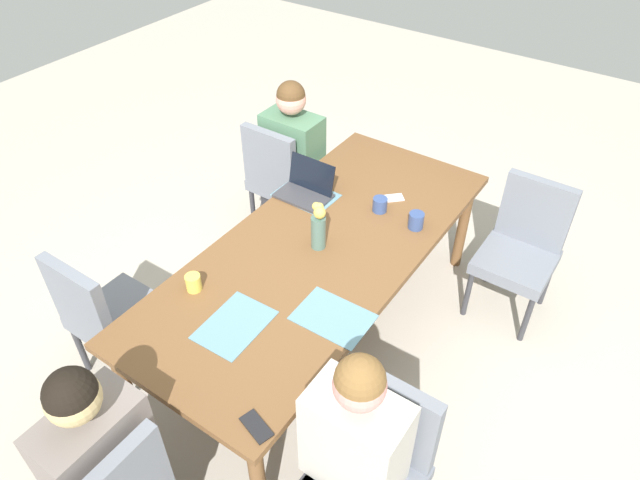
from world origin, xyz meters
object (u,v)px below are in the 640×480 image
Objects in this scene: chair_far_left_mid at (281,175)px; flower_vase at (319,226)px; person_near_left_near at (354,463)px; coffee_mug_near_right at (380,205)px; person_head_left_left_far at (110,476)px; chair_near_right_mid at (523,244)px; chair_near_left_near at (375,460)px; laptop_far_left_mid at (306,189)px; person_far_left_mid at (293,170)px; phone_silver at (391,198)px; phone_black at (256,427)px; chair_far_right_near at (106,313)px; dining_table at (320,256)px; coffee_mug_centre_left at (193,283)px; coffee_mug_near_left at (416,221)px.

chair_far_left_mid is 1.13m from flower_vase.
coffee_mug_near_right is (1.34, 0.67, 0.24)m from person_near_left_near.
person_head_left_left_far reaches higher than chair_near_right_mid.
chair_near_right_mid is (1.81, -0.09, -0.03)m from person_near_left_near.
person_near_left_near is at bearing -52.23° from person_head_left_left_far.
flower_vase is (0.80, 0.84, 0.37)m from chair_near_left_near.
person_far_left_mid is at bearing 44.62° from laptop_far_left_mid.
phone_silver is at bearing -3.50° from person_head_left_left_far.
chair_near_left_near is 0.54m from phone_black.
chair_near_left_near is 2.23m from chair_far_left_mid.
chair_near_left_near is 1.00× the size of chair_far_right_near.
chair_near_left_near reaches higher than dining_table.
person_far_left_mid is at bearing 95.71° from chair_near_right_mid.
dining_table is at bearing -130.44° from chair_far_left_mid.
flower_vase is 1.93× the size of phone_black.
dining_table is 1.14m from phone_black.
chair_near_right_mid is 0.86m from phone_silver.
coffee_mug_centre_left is at bearing -159.94° from chair_far_left_mid.
laptop_far_left_mid reaches higher than chair_far_right_near.
flower_vase is at bearing 77.55° from dining_table.
person_far_left_mid reaches higher than coffee_mug_near_left.
coffee_mug_centre_left is (0.26, -0.45, 0.27)m from chair_far_right_near.
coffee_mug_centre_left is (-0.63, 0.34, 0.11)m from dining_table.
coffee_mug_near_left is (1.32, 0.42, 0.25)m from person_near_left_near.
chair_near_left_near is 1.21m from flower_vase.
chair_far_right_near is 1.78m from coffee_mug_near_left.
laptop_far_left_mid reaches higher than coffee_mug_near_right.
phone_silver is at bearing -9.38° from dining_table.
coffee_mug_near_left is 1.28m from coffee_mug_centre_left.
person_head_left_left_far is 7.97× the size of phone_black.
coffee_mug_near_left is (0.45, -0.35, 0.11)m from dining_table.
chair_near_right_mid is at bearing -42.22° from chair_far_right_near.
chair_far_left_mid is at bearing 98.02° from chair_near_right_mid.
coffee_mug_centre_left is 0.87m from phone_black.
chair_near_right_mid is (0.16, -1.62, -0.03)m from person_far_left_mid.
chair_near_left_near is at bearing -133.77° from dining_table.
person_head_left_left_far reaches higher than phone_black.
person_near_left_near is 1.33× the size of chair_far_left_mid.
dining_table is at bearing 36.23° from phone_silver.
chair_near_right_mid is (1.73, -0.03, 0.00)m from chair_near_left_near.
dining_table is 27.19× the size of coffee_mug_near_right.
chair_far_left_mid is 10.22× the size of coffee_mug_centre_left.
dining_table is 1.10m from person_far_left_mid.
laptop_far_left_mid is at bearing -44.92° from phone_black.
person_far_left_mid is 1.63m from chair_near_right_mid.
person_near_left_near is at bearing -134.61° from chair_far_left_mid.
person_head_left_left_far reaches higher than dining_table.
coffee_mug_centre_left is at bearing 151.57° from dining_table.
coffee_mug_near_right is (-0.47, 0.76, 0.27)m from chair_near_right_mid.
person_near_left_near is at bearing -89.52° from chair_far_right_near.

